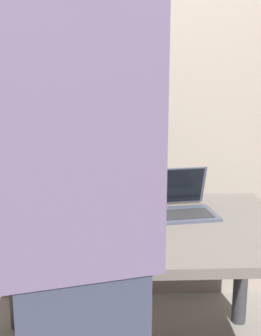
{
  "coord_description": "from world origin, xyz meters",
  "views": [
    {
      "loc": [
        -0.08,
        -1.74,
        1.4
      ],
      "look_at": [
        -0.01,
        0.0,
        0.99
      ],
      "focal_mm": 45.46,
      "sensor_mm": 36.0,
      "label": 1
    }
  ],
  "objects_px": {
    "laptop": "(177,203)",
    "beer_bottle_amber": "(56,181)",
    "beer_bottle_brown": "(77,181)",
    "beer_bottle_dark": "(64,187)",
    "person_figure": "(78,244)"
  },
  "relations": [
    {
      "from": "beer_bottle_brown",
      "to": "beer_bottle_dark",
      "type": "height_order",
      "value": "beer_bottle_dark"
    },
    {
      "from": "laptop",
      "to": "beer_bottle_amber",
      "type": "height_order",
      "value": "beer_bottle_amber"
    },
    {
      "from": "laptop",
      "to": "person_figure",
      "type": "height_order",
      "value": "person_figure"
    },
    {
      "from": "beer_bottle_brown",
      "to": "beer_bottle_amber",
      "type": "distance_m",
      "value": 0.11
    },
    {
      "from": "beer_bottle_amber",
      "to": "beer_bottle_brown",
      "type": "bearing_deg",
      "value": -0.36
    },
    {
      "from": "laptop",
      "to": "beer_bottle_brown",
      "type": "bearing_deg",
      "value": 159.44
    },
    {
      "from": "laptop",
      "to": "beer_bottle_amber",
      "type": "relative_size",
      "value": 1.25
    },
    {
      "from": "laptop",
      "to": "person_figure",
      "type": "distance_m",
      "value": 0.92
    },
    {
      "from": "beer_bottle_amber",
      "to": "beer_bottle_dark",
      "type": "xyz_separation_m",
      "value": [
        0.05,
        -0.08,
        -0.01
      ]
    },
    {
      "from": "beer_bottle_amber",
      "to": "person_figure",
      "type": "height_order",
      "value": "person_figure"
    },
    {
      "from": "beer_bottle_dark",
      "to": "person_figure",
      "type": "distance_m",
      "value": 0.93
    },
    {
      "from": "beer_bottle_amber",
      "to": "person_figure",
      "type": "xyz_separation_m",
      "value": [
        0.19,
        -0.99,
        0.09
      ]
    },
    {
      "from": "beer_bottle_amber",
      "to": "person_figure",
      "type": "relative_size",
      "value": 0.16
    },
    {
      "from": "laptop",
      "to": "beer_bottle_brown",
      "type": "xyz_separation_m",
      "value": [
        -0.48,
        0.18,
        0.06
      ]
    },
    {
      "from": "beer_bottle_amber",
      "to": "beer_bottle_dark",
      "type": "height_order",
      "value": "beer_bottle_amber"
    }
  ]
}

